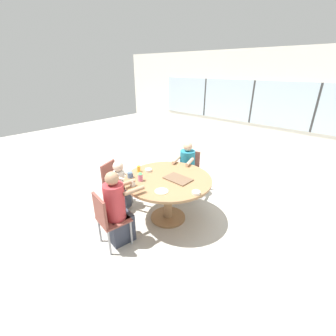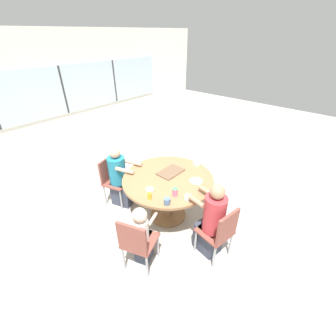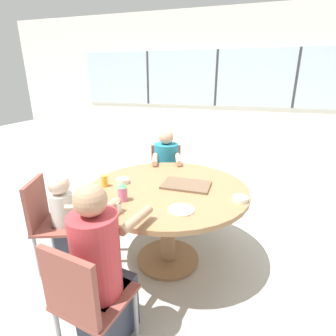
# 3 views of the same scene
# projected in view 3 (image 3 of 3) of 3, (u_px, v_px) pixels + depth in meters

# --- Properties ---
(ground_plane) EXTENTS (16.00, 16.00, 0.00)m
(ground_plane) POSITION_uv_depth(u_px,v_px,m) (168.00, 259.00, 2.58)
(ground_plane) COLOR #B2ADA3
(wall_back_with_windows) EXTENTS (8.40, 0.08, 2.80)m
(wall_back_with_windows) POSITION_uv_depth(u_px,v_px,m) (216.00, 93.00, 4.76)
(wall_back_with_windows) COLOR white
(wall_back_with_windows) RESTS_ON ground_plane
(dining_table) EXTENTS (1.42, 1.42, 0.78)m
(dining_table) POSITION_uv_depth(u_px,v_px,m) (168.00, 202.00, 2.37)
(dining_table) COLOR olive
(dining_table) RESTS_ON ground_plane
(chair_for_woman_green_shirt) EXTENTS (0.51, 0.51, 0.86)m
(chair_for_woman_green_shirt) POSITION_uv_depth(u_px,v_px,m) (166.00, 173.00, 3.43)
(chair_for_woman_green_shirt) COLOR brown
(chair_for_woman_green_shirt) RESTS_ON ground_plane
(chair_for_man_blue_shirt) EXTENTS (0.46, 0.46, 0.86)m
(chair_for_man_blue_shirt) POSITION_uv_depth(u_px,v_px,m) (84.00, 297.00, 1.50)
(chair_for_man_blue_shirt) COLOR brown
(chair_for_man_blue_shirt) RESTS_ON ground_plane
(chair_for_toddler) EXTENTS (0.51, 0.51, 0.86)m
(chair_for_toddler) POSITION_uv_depth(u_px,v_px,m) (48.00, 216.00, 2.36)
(chair_for_toddler) COLOR brown
(chair_for_toddler) RESTS_ON ground_plane
(person_woman_green_shirt) EXTENTS (0.45, 0.60, 1.11)m
(person_woman_green_shirt) POSITION_uv_depth(u_px,v_px,m) (166.00, 178.00, 3.28)
(person_woman_green_shirt) COLOR #333847
(person_woman_green_shirt) RESTS_ON ground_plane
(person_man_blue_shirt) EXTENTS (0.37, 0.57, 1.16)m
(person_man_blue_shirt) POSITION_uv_depth(u_px,v_px,m) (102.00, 276.00, 1.63)
(person_man_blue_shirt) COLOR #333847
(person_man_blue_shirt) RESTS_ON ground_plane
(person_toddler) EXTENTS (0.41, 0.32, 0.92)m
(person_toddler) POSITION_uv_depth(u_px,v_px,m) (67.00, 223.00, 2.39)
(person_toddler) COLOR #333847
(person_toddler) RESTS_ON ground_plane
(food_tray_dark) EXTENTS (0.42, 0.28, 0.02)m
(food_tray_dark) POSITION_uv_depth(u_px,v_px,m) (186.00, 185.00, 2.34)
(food_tray_dark) COLOR brown
(food_tray_dark) RESTS_ON dining_table
(coffee_mug) EXTENTS (0.09, 0.08, 0.09)m
(coffee_mug) POSITION_uv_depth(u_px,v_px,m) (97.00, 194.00, 2.08)
(coffee_mug) COLOR slate
(coffee_mug) RESTS_ON dining_table
(sippy_cup) EXTENTS (0.08, 0.08, 0.16)m
(sippy_cup) POSITION_uv_depth(u_px,v_px,m) (123.00, 191.00, 2.05)
(sippy_cup) COLOR #CC668C
(sippy_cup) RESTS_ON dining_table
(juice_glass) EXTENTS (0.06, 0.06, 0.10)m
(juice_glass) POSITION_uv_depth(u_px,v_px,m) (105.00, 181.00, 2.32)
(juice_glass) COLOR gold
(juice_glass) RESTS_ON dining_table
(milk_carton_small) EXTENTS (0.07, 0.07, 0.09)m
(milk_carton_small) POSITION_uv_depth(u_px,v_px,m) (115.00, 207.00, 1.87)
(milk_carton_small) COLOR silver
(milk_carton_small) RESTS_ON dining_table
(bowl_white_shallow) EXTENTS (0.12, 0.12, 0.04)m
(bowl_white_shallow) POSITION_uv_depth(u_px,v_px,m) (123.00, 181.00, 2.40)
(bowl_white_shallow) COLOR silver
(bowl_white_shallow) RESTS_ON dining_table
(bowl_cereal) EXTENTS (0.12, 0.12, 0.04)m
(bowl_cereal) POSITION_uv_depth(u_px,v_px,m) (240.00, 199.00, 2.05)
(bowl_cereal) COLOR silver
(bowl_cereal) RESTS_ON dining_table
(plate_tortillas) EXTENTS (0.20, 0.20, 0.01)m
(plate_tortillas) POSITION_uv_depth(u_px,v_px,m) (181.00, 210.00, 1.92)
(plate_tortillas) COLOR beige
(plate_tortillas) RESTS_ON dining_table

